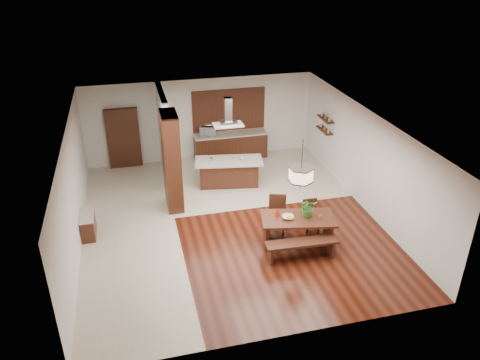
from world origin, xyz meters
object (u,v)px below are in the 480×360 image
object	(u,v)px
hallway_console	(88,225)
island_cup	(242,158)
range_hood	(228,112)
fruit_bowl	(288,217)
pendant_lantern	(302,165)
dining_bench	(301,250)
dining_table	(298,224)
foliage_plant	(308,208)
dining_chair_left	(277,215)
kitchen_island	(229,172)
microwave	(208,131)
dining_chair_right	(311,216)

from	to	relation	value
hallway_console	island_cup	bearing A→B (deg)	21.65
range_hood	hallway_console	bearing A→B (deg)	-155.25
fruit_bowl	range_hood	world-z (taller)	range_hood
hallway_console	pendant_lantern	xyz separation A→B (m)	(5.26, -1.69, 1.93)
dining_bench	dining_table	bearing A→B (deg)	78.54
hallway_console	island_cup	distance (m)	5.09
foliage_plant	pendant_lantern	bearing A→B (deg)	-174.90
fruit_bowl	range_hood	size ratio (longest dim) A/B	0.32
range_hood	dining_table	bearing A→B (deg)	-75.05
dining_chair_left	range_hood	size ratio (longest dim) A/B	1.15
dining_bench	kitchen_island	distance (m)	4.41
range_hood	island_cup	bearing A→B (deg)	-14.81
dining_bench	dining_chair_left	bearing A→B (deg)	99.10
island_cup	microwave	size ratio (longest dim) A/B	0.25
dining_chair_right	fruit_bowl	distance (m)	1.01
dining_bench	pendant_lantern	xyz separation A→B (m)	(0.13, 0.66, 1.99)
dining_table	range_hood	size ratio (longest dim) A/B	2.23
hallway_console	dining_chair_left	world-z (taller)	dining_chair_left
fruit_bowl	microwave	size ratio (longest dim) A/B	0.52
dining_table	pendant_lantern	size ratio (longest dim) A/B	1.53
island_cup	microwave	xyz separation A→B (m)	(-0.70, 2.15, 0.17)
kitchen_island	microwave	world-z (taller)	microwave
microwave	dining_chair_right	bearing A→B (deg)	-59.08
hallway_console	island_cup	world-z (taller)	island_cup
fruit_bowl	microwave	distance (m)	5.77
dining_chair_left	microwave	world-z (taller)	microwave
range_hood	island_cup	xyz separation A→B (m)	(0.41, -0.11, -1.53)
dining_bench	foliage_plant	distance (m)	1.10
dining_table	pendant_lantern	world-z (taller)	pendant_lantern
foliage_plant	kitchen_island	bearing A→B (deg)	108.89
kitchen_island	microwave	xyz separation A→B (m)	(-0.28, 2.04, 0.65)
dining_bench	island_cup	xyz separation A→B (m)	(-0.43, 4.22, 0.68)
microwave	hallway_console	bearing A→B (deg)	-123.24
microwave	dining_table	bearing A→B (deg)	-65.86
pendant_lantern	microwave	world-z (taller)	pendant_lantern
hallway_console	fruit_bowl	xyz separation A→B (m)	(4.99, -1.67, 0.49)
kitchen_island	island_cup	size ratio (longest dim) A/B	16.41
dining_bench	fruit_bowl	world-z (taller)	fruit_bowl
dining_table	foliage_plant	distance (m)	0.52
dining_table	island_cup	distance (m)	3.62
island_cup	hallway_console	bearing A→B (deg)	-158.35
dining_chair_right	island_cup	size ratio (longest dim) A/B	6.57
hallway_console	range_hood	size ratio (longest dim) A/B	0.98
microwave	pendant_lantern	bearing A→B (deg)	-65.86
island_cup	dining_table	bearing A→B (deg)	-80.98
dining_bench	range_hood	size ratio (longest dim) A/B	1.98
dining_bench	range_hood	world-z (taller)	range_hood
dining_chair_left	pendant_lantern	xyz separation A→B (m)	(0.34, -0.65, 1.73)
hallway_console	dining_chair_right	bearing A→B (deg)	-11.93
hallway_console	kitchen_island	distance (m)	4.71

